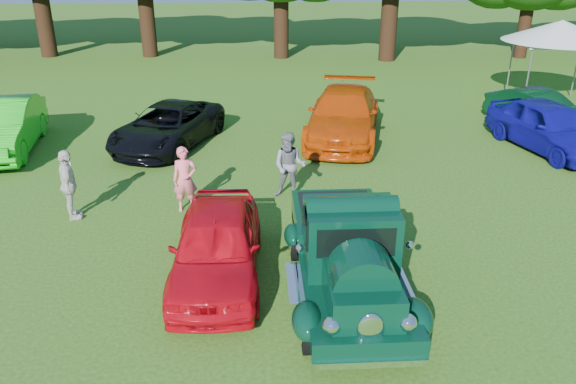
{
  "coord_description": "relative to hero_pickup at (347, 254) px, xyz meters",
  "views": [
    {
      "loc": [
        -1.1,
        -9.15,
        5.99
      ],
      "look_at": [
        -0.46,
        1.98,
        1.1
      ],
      "focal_mm": 35.0,
      "sensor_mm": 36.0,
      "label": 1
    }
  ],
  "objects": [
    {
      "name": "canopy_tent",
      "position": [
        10.52,
        13.38,
        2.08
      ],
      "size": [
        5.14,
        5.14,
        3.34
      ],
      "rotation": [
        0.0,
        0.0,
        -0.17
      ],
      "color": "silver",
      "rests_on": "ground"
    },
    {
      "name": "spectator_white",
      "position": [
        -6.05,
        3.51,
        0.04
      ],
      "size": [
        0.68,
        1.08,
        1.71
      ],
      "primitive_type": "imported",
      "rotation": [
        0.0,
        0.0,
        1.85
      ],
      "color": "beige",
      "rests_on": "ground"
    },
    {
      "name": "spectator_pink",
      "position": [
        -3.37,
        3.83,
        -0.01
      ],
      "size": [
        0.65,
        0.49,
        1.63
      ],
      "primitive_type": "imported",
      "rotation": [
        0.0,
        0.0,
        0.17
      ],
      "color": "#F66576",
      "rests_on": "ground"
    },
    {
      "name": "back_car_orange",
      "position": [
        1.31,
        9.26,
        -0.01
      ],
      "size": [
        3.45,
        5.93,
        1.62
      ],
      "primitive_type": "imported",
      "rotation": [
        0.0,
        0.0,
        -0.22
      ],
      "color": "#BF3C06",
      "rests_on": "ground"
    },
    {
      "name": "ground",
      "position": [
        -0.49,
        0.28,
        -0.82
      ],
      "size": [
        120.0,
        120.0,
        0.0
      ],
      "primitive_type": "plane",
      "color": "#254F12",
      "rests_on": "ground"
    },
    {
      "name": "red_convertible",
      "position": [
        -2.42,
        0.69,
        -0.11
      ],
      "size": [
        1.75,
        4.2,
        1.42
      ],
      "primitive_type": "imported",
      "rotation": [
        0.0,
        0.0,
        -0.02
      ],
      "color": "red",
      "rests_on": "ground"
    },
    {
      "name": "back_car_black",
      "position": [
        -4.48,
        8.77,
        -0.14
      ],
      "size": [
        3.74,
        5.33,
        1.35
      ],
      "primitive_type": "imported",
      "rotation": [
        0.0,
        0.0,
        -0.34
      ],
      "color": "black",
      "rests_on": "ground"
    },
    {
      "name": "back_car_blue",
      "position": [
        7.63,
        7.71,
        -0.04
      ],
      "size": [
        2.87,
        4.89,
        1.56
      ],
      "primitive_type": "imported",
      "rotation": [
        0.0,
        0.0,
        0.24
      ],
      "color": "#0E0C85",
      "rests_on": "ground"
    },
    {
      "name": "spectator_grey",
      "position": [
        -0.8,
        4.43,
        0.05
      ],
      "size": [
        0.99,
        0.86,
        1.75
      ],
      "primitive_type": "imported",
      "rotation": [
        0.0,
        0.0,
        -0.27
      ],
      "color": "slate",
      "rests_on": "ground"
    },
    {
      "name": "hero_pickup",
      "position": [
        0.0,
        0.0,
        0.0
      ],
      "size": [
        2.25,
        4.84,
        1.89
      ],
      "color": "black",
      "rests_on": "ground"
    },
    {
      "name": "back_car_green",
      "position": [
        8.51,
        10.14,
        -0.17
      ],
      "size": [
        3.03,
        4.14,
        1.3
      ],
      "primitive_type": "imported",
      "rotation": [
        0.0,
        0.0,
        0.47
      ],
      "color": "black",
      "rests_on": "ground"
    },
    {
      "name": "back_car_lime",
      "position": [
        -9.53,
        8.51,
        -0.01
      ],
      "size": [
        2.41,
        5.1,
        1.62
      ],
      "primitive_type": "imported",
      "rotation": [
        0.0,
        0.0,
        0.15
      ],
      "color": "#1BC31A",
      "rests_on": "ground"
    }
  ]
}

